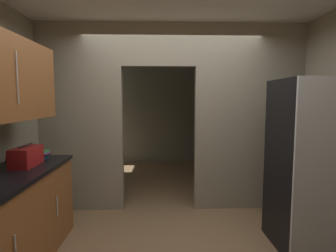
{
  "coord_description": "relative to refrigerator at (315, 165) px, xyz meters",
  "views": [
    {
      "loc": [
        -0.18,
        -2.62,
        1.61
      ],
      "look_at": [
        -0.08,
        0.55,
        1.3
      ],
      "focal_mm": 28.69,
      "sensor_mm": 36.0,
      "label": 1
    }
  ],
  "objects": [
    {
      "name": "refrigerator",
      "position": [
        0.0,
        0.0,
        0.0
      ],
      "size": [
        0.81,
        0.75,
        1.82
      ],
      "color": "black",
      "rests_on": "ground"
    },
    {
      "name": "book_stack",
      "position": [
        -3.02,
        0.32,
        0.07
      ],
      "size": [
        0.16,
        0.18,
        0.1
      ],
      "color": "#2D609E",
      "rests_on": "lower_cabinet_run"
    },
    {
      "name": "adjoining_room_shell",
      "position": [
        -1.48,
        3.21,
        0.43
      ],
      "size": [
        3.79,
        3.1,
        2.68
      ],
      "color": "gray",
      "rests_on": "ground"
    },
    {
      "name": "lower_cabinet_run",
      "position": [
        -3.06,
        -0.41,
        -0.45
      ],
      "size": [
        0.64,
        1.87,
        0.93
      ],
      "color": "brown",
      "rests_on": "ground"
    },
    {
      "name": "boombox",
      "position": [
        -3.03,
        -0.02,
        0.12
      ],
      "size": [
        0.21,
        0.38,
        0.22
      ],
      "color": "maroon",
      "rests_on": "lower_cabinet_run"
    },
    {
      "name": "kitchen_partition",
      "position": [
        -1.43,
        1.1,
        0.51
      ],
      "size": [
        3.79,
        0.12,
        2.68
      ],
      "color": "gray",
      "rests_on": "ground"
    }
  ]
}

